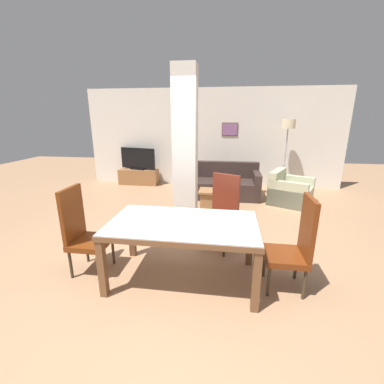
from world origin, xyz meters
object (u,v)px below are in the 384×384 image
(dining_chair_head_right, at_px, (295,244))
(sofa, at_px, (222,185))
(dining_chair_far_right, at_px, (222,211))
(tv_stand, at_px, (139,177))
(coffee_table, at_px, (215,199))
(dining_table, at_px, (183,233))
(dining_chair_head_left, at_px, (82,230))
(armchair, at_px, (289,192))
(floor_lamp, at_px, (288,131))
(tv_screen, at_px, (138,159))
(bottle, at_px, (224,186))

(dining_chair_head_right, relative_size, sofa, 0.62)
(dining_chair_head_right, xyz_separation_m, dining_chair_far_right, (-0.85, 0.93, 0.00))
(tv_stand, bearing_deg, sofa, -18.74)
(coffee_table, bearing_deg, sofa, 82.59)
(dining_table, height_order, coffee_table, dining_table)
(dining_chair_head_left, xyz_separation_m, tv_stand, (-0.82, 4.39, -0.34))
(coffee_table, bearing_deg, dining_chair_far_right, -83.25)
(armchair, height_order, floor_lamp, floor_lamp)
(dining_chair_far_right, bearing_deg, dining_table, 90.00)
(tv_screen, bearing_deg, bottle, 158.06)
(dining_table, bearing_deg, dining_chair_far_right, 64.98)
(dining_chair_head_right, bearing_deg, dining_table, 90.00)
(dining_table, distance_m, sofa, 3.58)
(dining_chair_far_right, height_order, tv_stand, dining_chair_far_right)
(coffee_table, bearing_deg, tv_screen, 141.88)
(tv_screen, bearing_deg, coffee_table, 155.80)
(dining_chair_head_left, bearing_deg, floor_lamp, 142.34)
(dining_chair_far_right, relative_size, dining_chair_head_left, 1.00)
(dining_chair_head_left, bearing_deg, dining_chair_head_right, 90.00)
(dining_chair_head_right, xyz_separation_m, floor_lamp, (0.68, 4.21, 1.02))
(dining_chair_far_right, distance_m, bottle, 1.63)
(dining_table, distance_m, dining_chair_head_right, 1.28)
(dining_chair_head_left, bearing_deg, armchair, 134.78)
(armchair, relative_size, coffee_table, 1.63)
(armchair, relative_size, tv_screen, 1.04)
(armchair, distance_m, tv_screen, 4.23)
(dining_chair_head_right, height_order, sofa, dining_chair_head_right)
(bottle, bearing_deg, dining_chair_head_left, -123.88)
(bottle, distance_m, floor_lamp, 2.49)
(tv_stand, bearing_deg, tv_screen, 90.00)
(bottle, distance_m, tv_screen, 3.14)
(coffee_table, bearing_deg, floor_lamp, 44.24)
(sofa, xyz_separation_m, floor_lamp, (1.59, 0.67, 1.30))
(dining_chair_head_left, relative_size, bottle, 4.56)
(tv_screen, distance_m, floor_lamp, 4.16)
(tv_stand, bearing_deg, dining_chair_head_right, -52.28)
(dining_table, bearing_deg, armchair, 58.97)
(dining_chair_head_right, relative_size, tv_screen, 1.03)
(dining_chair_head_left, height_order, coffee_table, dining_chair_head_left)
(dining_chair_head_right, relative_size, tv_stand, 0.98)
(sofa, xyz_separation_m, coffee_table, (-0.13, -1.01, -0.06))
(sofa, bearing_deg, dining_chair_head_left, 64.85)
(tv_screen, bearing_deg, floor_lamp, -168.60)
(armchair, bearing_deg, dining_chair_far_right, -7.67)
(dining_table, bearing_deg, floor_lamp, 65.05)
(dining_chair_head_left, distance_m, bottle, 3.08)
(floor_lamp, bearing_deg, sofa, -157.23)
(sofa, distance_m, floor_lamp, 2.15)
(bottle, relative_size, tv_screen, 0.23)
(dining_chair_head_right, xyz_separation_m, bottle, (-0.86, 2.55, -0.04))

